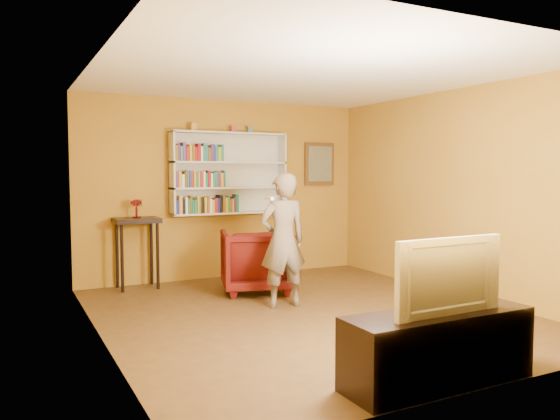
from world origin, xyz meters
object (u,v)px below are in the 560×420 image
object	(u,v)px
person	(283,240)
ruby_lustre	(136,204)
console_table	(137,230)
television	(439,274)
armchair	(256,261)
tv_cabinet	(438,348)
bookshelf	(228,174)

from	to	relation	value
person	ruby_lustre	bearing A→B (deg)	-50.65
console_table	television	xyz separation A→B (m)	(1.28, -4.50, 0.03)
armchair	television	bearing A→B (deg)	105.24
person	television	size ratio (longest dim) A/B	1.60
ruby_lustre	person	distance (m)	2.30
console_table	ruby_lustre	world-z (taller)	ruby_lustre
console_table	tv_cabinet	bearing A→B (deg)	-74.11
ruby_lustre	tv_cabinet	distance (m)	4.76
ruby_lustre	television	world-z (taller)	ruby_lustre
ruby_lustre	armchair	size ratio (longest dim) A/B	0.28
console_table	ruby_lustre	bearing A→B (deg)	-57.99
console_table	armchair	distance (m)	1.72
ruby_lustre	tv_cabinet	bearing A→B (deg)	-74.11
ruby_lustre	person	xyz separation A→B (m)	(1.33, -1.84, -0.37)
console_table	tv_cabinet	xyz separation A→B (m)	(1.28, -4.50, -0.54)
console_table	armchair	size ratio (longest dim) A/B	1.06
tv_cabinet	television	distance (m)	0.57
bookshelf	ruby_lustre	size ratio (longest dim) A/B	6.94
armchair	tv_cabinet	world-z (taller)	armchair
armchair	television	xyz separation A→B (m)	(-0.10, -3.55, 0.42)
console_table	bookshelf	bearing A→B (deg)	6.40
armchair	television	size ratio (longest dim) A/B	0.92
television	tv_cabinet	bearing A→B (deg)	178.51
armchair	person	size ratio (longest dim) A/B	0.58
bookshelf	tv_cabinet	distance (m)	4.84
bookshelf	armchair	xyz separation A→B (m)	(-0.04, -1.11, -1.17)
ruby_lustre	television	xyz separation A→B (m)	(1.28, -4.50, -0.33)
person	armchair	bearing A→B (deg)	-90.13
armchair	television	world-z (taller)	television
bookshelf	armchair	size ratio (longest dim) A/B	1.94
tv_cabinet	television	size ratio (longest dim) A/B	1.55
television	person	bearing A→B (deg)	87.53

